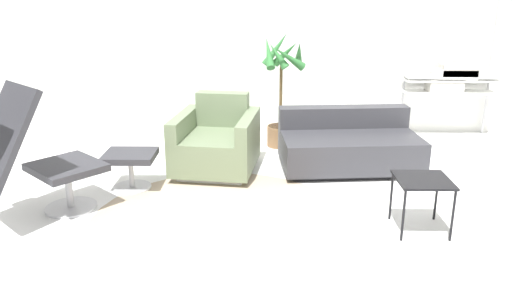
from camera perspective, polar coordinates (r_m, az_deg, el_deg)
name	(u,v)px	position (r m, az deg, el deg)	size (l,w,h in m)	color
ground_plane	(255,219)	(4.21, -0.17, -8.79)	(12.00, 12.00, 0.00)	white
wall_back	(257,24)	(6.50, 0.16, 13.32)	(12.00, 0.09, 2.80)	silver
round_rug	(220,219)	(4.22, -4.19, -8.73)	(2.15, 2.15, 0.01)	tan
lounge_chair	(17,138)	(4.31, -25.68, 0.37)	(1.09, 1.13, 1.22)	#BCBCC1
ottoman	(130,162)	(4.87, -14.16, -2.24)	(0.48, 0.41, 0.36)	#BCBCC1
armchair_red	(217,144)	(5.21, -4.49, -0.23)	(0.91, 0.99, 0.77)	silver
couch_low	(348,146)	(5.39, 10.50, -0.51)	(1.48, 0.94, 0.60)	black
side_table	(423,185)	(4.09, 18.53, -4.64)	(0.41, 0.41, 0.43)	black
potted_plant	(282,97)	(5.94, 2.93, 5.20)	(0.53, 0.54, 1.37)	brown
shelf_unit	(452,78)	(6.79, 21.48, 6.85)	(1.14, 0.28, 1.87)	#BCBCC1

